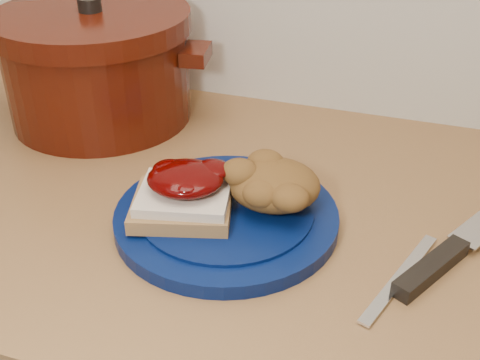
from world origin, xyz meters
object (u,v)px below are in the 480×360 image
(chef_knife, at_px, (453,251))
(dutch_oven, at_px, (97,65))
(plate, at_px, (226,217))
(pepper_grinder, at_px, (75,62))
(butter_knife, at_px, (400,277))

(chef_knife, relative_size, dutch_oven, 0.82)
(plate, distance_m, dutch_oven, 0.36)
(chef_knife, relative_size, pepper_grinder, 2.33)
(butter_knife, bearing_deg, dutch_oven, 81.39)
(chef_knife, xyz_separation_m, pepper_grinder, (-0.61, 0.24, 0.05))
(butter_knife, relative_size, dutch_oven, 0.48)
(chef_knife, bearing_deg, dutch_oven, 98.93)
(chef_knife, height_order, dutch_oven, dutch_oven)
(plate, height_order, chef_knife, same)
(plate, relative_size, pepper_grinder, 2.14)
(dutch_oven, bearing_deg, pepper_grinder, 145.27)
(plate, relative_size, dutch_oven, 0.75)
(butter_knife, relative_size, pepper_grinder, 1.37)
(chef_knife, height_order, pepper_grinder, pepper_grinder)
(plate, xyz_separation_m, dutch_oven, (-0.28, 0.21, 0.08))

